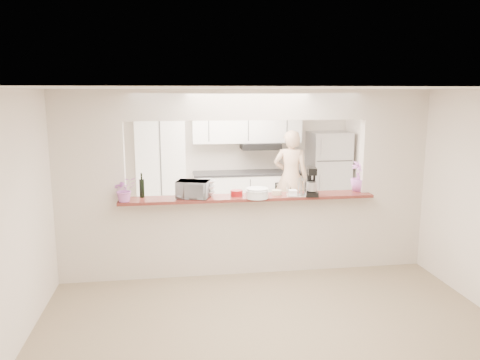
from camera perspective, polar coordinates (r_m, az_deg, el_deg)
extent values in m
plane|color=gray|center=(6.65, 0.86, -11.06)|extent=(6.00, 6.00, 0.00)
cube|color=silver|center=(8.09, -0.91, -7.01)|extent=(5.00, 2.90, 0.01)
cube|color=beige|center=(6.30, -17.83, -0.93)|extent=(0.90, 0.15, 2.50)
cube|color=beige|center=(6.92, 17.89, 0.07)|extent=(0.90, 0.15, 2.50)
cube|color=beige|center=(6.18, 0.92, 9.17)|extent=(3.20, 0.15, 0.40)
cube|color=beige|center=(6.47, 0.88, -6.74)|extent=(3.20, 0.15, 1.05)
cube|color=maroon|center=(6.28, 0.96, -2.13)|extent=(3.40, 0.38, 0.04)
cube|color=white|center=(8.91, -9.58, 1.40)|extent=(0.90, 0.60, 2.10)
cube|color=white|center=(9.14, 0.94, -2.05)|extent=(2.10, 0.60, 0.90)
cube|color=#2E2E30|center=(9.05, 0.95, 0.86)|extent=(2.10, 0.62, 0.04)
cube|color=white|center=(9.06, 0.84, 6.95)|extent=(2.10, 0.35, 0.75)
cube|color=black|center=(9.03, 2.51, 4.17)|extent=(0.75, 0.45, 0.12)
cube|color=black|center=(8.99, 5.99, -2.00)|extent=(0.55, 0.02, 0.55)
cube|color=#B8B8BD|center=(9.40, 10.67, 0.61)|extent=(0.75, 0.70, 1.70)
imported|color=#E479CB|center=(6.10, -13.88, -1.12)|extent=(0.36, 0.34, 0.32)
cylinder|color=black|center=(6.30, -11.88, -1.00)|extent=(0.07, 0.07, 0.24)
cylinder|color=black|center=(6.27, -11.93, 0.46)|extent=(0.02, 0.02, 0.08)
cylinder|color=black|center=(6.30, -11.87, -1.05)|extent=(0.06, 0.06, 0.23)
cylinder|color=black|center=(6.28, -11.93, 0.35)|extent=(0.02, 0.02, 0.08)
imported|color=#ACACB1|center=(6.17, -5.75, -1.14)|extent=(0.48, 0.39, 0.23)
imported|color=white|center=(6.29, -4.40, -0.98)|extent=(0.34, 0.34, 0.21)
cylinder|color=white|center=(6.15, 2.10, -1.64)|extent=(0.28, 0.28, 0.12)
cylinder|color=white|center=(6.13, 2.10, -1.03)|extent=(0.29, 0.29, 0.01)
cylinder|color=white|center=(6.15, 2.10, -1.75)|extent=(0.29, 0.29, 0.10)
cylinder|color=white|center=(6.14, 2.10, -1.27)|extent=(0.31, 0.31, 0.01)
cylinder|color=maroon|center=(6.27, -0.42, -1.61)|extent=(0.16, 0.16, 0.08)
cylinder|color=beige|center=(6.37, 4.49, -1.51)|extent=(0.13, 0.13, 0.06)
cube|color=silver|center=(6.32, 6.90, -1.87)|extent=(0.28, 0.18, 0.02)
cube|color=white|center=(6.31, 6.91, -1.51)|extent=(0.12, 0.12, 0.07)
cube|color=black|center=(6.37, 8.68, -1.60)|extent=(0.21, 0.28, 0.06)
cube|color=black|center=(6.42, 8.63, 0.05)|extent=(0.12, 0.11, 0.27)
cube|color=black|center=(6.30, 8.77, 1.11)|extent=(0.15, 0.24, 0.09)
cylinder|color=#B7B7BC|center=(6.29, 8.77, -0.77)|extent=(0.13, 0.13, 0.12)
imported|color=#B261B4|center=(6.77, 14.31, 0.46)|extent=(0.29, 0.29, 0.42)
imported|color=#D7AD8C|center=(8.82, 6.19, 0.30)|extent=(0.74, 0.59, 1.77)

